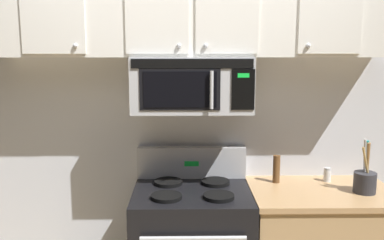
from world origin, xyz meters
TOP-DOWN VIEW (x-y plane):
  - back_wall at (0.00, 0.79)m, footprint 5.20×0.10m
  - over_range_microwave at (-0.00, 0.54)m, footprint 0.76×0.43m
  - upper_cabinets at (-0.00, 0.57)m, footprint 2.50×0.36m
  - utensil_crock_charcoal at (1.09, 0.37)m, footprint 0.14×0.14m
  - salt_shaker at (0.93, 0.60)m, footprint 0.05×0.05m
  - pepper_mill at (0.57, 0.58)m, footprint 0.05×0.05m

SIDE VIEW (x-z plane):
  - salt_shaker at x=0.93m, z-range 0.90..1.00m
  - utensil_crock_charcoal at x=1.09m, z-range 0.81..1.16m
  - pepper_mill at x=0.57m, z-range 0.90..1.09m
  - back_wall at x=0.00m, z-range 0.00..2.70m
  - over_range_microwave at x=0.00m, z-range 1.40..1.75m
  - upper_cabinets at x=0.00m, z-range 1.75..2.30m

